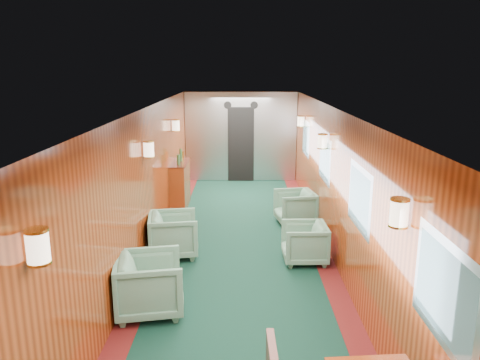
{
  "coord_description": "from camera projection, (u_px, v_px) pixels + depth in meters",
  "views": [
    {
      "loc": [
        0.04,
        -6.57,
        3.03
      ],
      "look_at": [
        0.0,
        1.18,
        1.15
      ],
      "focal_mm": 35.0,
      "sensor_mm": 36.0,
      "label": 1
    }
  ],
  "objects": [
    {
      "name": "bulkhead",
      "position": [
        241.0,
        137.0,
        12.57
      ],
      "size": [
        2.98,
        0.17,
        2.39
      ],
      "color": "silver",
      "rests_on": "ground"
    },
    {
      "name": "credenza",
      "position": [
        180.0,
        184.0,
        10.34
      ],
      "size": [
        0.35,
        1.12,
        1.28
      ],
      "color": "maroon",
      "rests_on": "ground"
    },
    {
      "name": "armchair_right_far",
      "position": [
        295.0,
        207.0,
        9.22
      ],
      "size": [
        0.85,
        0.83,
        0.67
      ],
      "primitive_type": "imported",
      "rotation": [
        0.0,
        0.0,
        -1.39
      ],
      "color": "#214E3D",
      "rests_on": "ground"
    },
    {
      "name": "wall_sconces",
      "position": [
        240.0,
        149.0,
        7.23
      ],
      "size": [
        2.97,
        7.97,
        0.25
      ],
      "color": "beige",
      "rests_on": "ground"
    },
    {
      "name": "armchair_right_near",
      "position": [
        304.0,
        243.0,
        7.41
      ],
      "size": [
        0.71,
        0.69,
        0.63
      ],
      "primitive_type": "imported",
      "rotation": [
        0.0,
        0.0,
        -1.54
      ],
      "color": "#214E3D",
      "rests_on": "ground"
    },
    {
      "name": "room",
      "position": [
        240.0,
        167.0,
        6.72
      ],
      "size": [
        12.0,
        12.1,
        2.4
      ],
      "color": "black",
      "rests_on": "ground"
    },
    {
      "name": "windows_right",
      "position": [
        339.0,
        175.0,
        7.0
      ],
      "size": [
        0.02,
        8.6,
        0.8
      ],
      "color": "#ABAEB2",
      "rests_on": "ground"
    },
    {
      "name": "armchair_left_far",
      "position": [
        174.0,
        234.0,
        7.65
      ],
      "size": [
        0.9,
        0.88,
        0.72
      ],
      "primitive_type": "imported",
      "rotation": [
        0.0,
        0.0,
        1.72
      ],
      "color": "#214E3D",
      "rests_on": "ground"
    },
    {
      "name": "armchair_left_near",
      "position": [
        150.0,
        284.0,
        5.86
      ],
      "size": [
        0.96,
        0.94,
        0.75
      ],
      "primitive_type": "imported",
      "rotation": [
        0.0,
        0.0,
        1.75
      ],
      "color": "#214E3D",
      "rests_on": "ground"
    }
  ]
}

